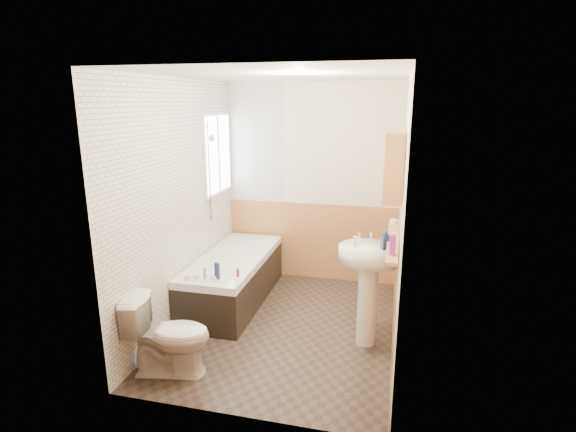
# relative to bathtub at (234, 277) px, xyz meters

# --- Properties ---
(floor) EXTENTS (2.80, 2.80, 0.00)m
(floor) POSITION_rel_bathtub_xyz_m (0.73, -0.47, -0.29)
(floor) COLOR #2D2520
(floor) RESTS_ON ground
(ceiling) EXTENTS (2.80, 2.80, 0.00)m
(ceiling) POSITION_rel_bathtub_xyz_m (0.73, -0.47, 2.21)
(ceiling) COLOR white
(ceiling) RESTS_ON ground
(wall_back) EXTENTS (2.20, 0.02, 2.50)m
(wall_back) POSITION_rel_bathtub_xyz_m (0.73, 0.94, 0.96)
(wall_back) COLOR #EFE3C5
(wall_back) RESTS_ON ground
(wall_front) EXTENTS (2.20, 0.02, 2.50)m
(wall_front) POSITION_rel_bathtub_xyz_m (0.73, -1.88, 0.96)
(wall_front) COLOR #EFE3C5
(wall_front) RESTS_ON ground
(wall_left) EXTENTS (0.02, 2.80, 2.50)m
(wall_left) POSITION_rel_bathtub_xyz_m (-0.38, -0.47, 0.96)
(wall_left) COLOR #EFE3C5
(wall_left) RESTS_ON ground
(wall_right) EXTENTS (0.02, 2.80, 2.50)m
(wall_right) POSITION_rel_bathtub_xyz_m (1.84, -0.47, 0.96)
(wall_right) COLOR #EFE3C5
(wall_right) RESTS_ON ground
(wainscot_right) EXTENTS (0.01, 2.80, 1.00)m
(wainscot_right) POSITION_rel_bathtub_xyz_m (1.82, -0.47, 0.21)
(wainscot_right) COLOR tan
(wainscot_right) RESTS_ON wall_right
(wainscot_front) EXTENTS (2.20, 0.01, 1.00)m
(wainscot_front) POSITION_rel_bathtub_xyz_m (0.73, -1.86, 0.21)
(wainscot_front) COLOR tan
(wainscot_front) RESTS_ON wall_front
(wainscot_back) EXTENTS (2.20, 0.01, 1.00)m
(wainscot_back) POSITION_rel_bathtub_xyz_m (0.73, 0.91, 0.21)
(wainscot_back) COLOR tan
(wainscot_back) RESTS_ON wall_back
(tile_cladding_left) EXTENTS (0.01, 2.80, 2.50)m
(tile_cladding_left) POSITION_rel_bathtub_xyz_m (-0.36, -0.47, 0.96)
(tile_cladding_left) COLOR white
(tile_cladding_left) RESTS_ON wall_left
(tile_return_back) EXTENTS (0.75, 0.01, 1.50)m
(tile_return_back) POSITION_rel_bathtub_xyz_m (0.01, 0.91, 1.46)
(tile_return_back) COLOR white
(tile_return_back) RESTS_ON wall_back
(window) EXTENTS (0.03, 0.79, 0.99)m
(window) POSITION_rel_bathtub_xyz_m (-0.33, 0.48, 1.36)
(window) COLOR white
(window) RESTS_ON wall_left
(bathtub) EXTENTS (0.70, 1.74, 0.69)m
(bathtub) POSITION_rel_bathtub_xyz_m (0.00, 0.00, 0.00)
(bathtub) COLOR black
(bathtub) RESTS_ON floor
(shower_riser) EXTENTS (0.10, 0.08, 1.14)m
(shower_riser) POSITION_rel_bathtub_xyz_m (-0.31, 0.16, 1.30)
(shower_riser) COLOR silver
(shower_riser) RESTS_ON wall_left
(toilet) EXTENTS (0.76, 0.51, 0.69)m
(toilet) POSITION_rel_bathtub_xyz_m (-0.03, -1.47, 0.06)
(toilet) COLOR white
(toilet) RESTS_ON floor
(sink) EXTENTS (0.58, 0.46, 1.11)m
(sink) POSITION_rel_bathtub_xyz_m (1.57, -0.60, 0.42)
(sink) COLOR white
(sink) RESTS_ON floor
(pine_shelf) EXTENTS (0.10, 1.33, 0.03)m
(pine_shelf) POSITION_rel_bathtub_xyz_m (1.77, -0.57, 0.77)
(pine_shelf) COLOR tan
(pine_shelf) RESTS_ON wall_right
(medicine_cabinet) EXTENTS (0.17, 0.66, 0.59)m
(medicine_cabinet) POSITION_rel_bathtub_xyz_m (1.74, -0.55, 1.44)
(medicine_cabinet) COLOR tan
(medicine_cabinet) RESTS_ON wall_right
(foam_can) EXTENTS (0.06, 0.06, 0.16)m
(foam_can) POSITION_rel_bathtub_xyz_m (1.77, -1.03, 0.87)
(foam_can) COLOR purple
(foam_can) RESTS_ON pine_shelf
(green_bottle) EXTENTS (0.05, 0.05, 0.21)m
(green_bottle) POSITION_rel_bathtub_xyz_m (1.77, -0.86, 0.89)
(green_bottle) COLOR silver
(green_bottle) RESTS_ON pine_shelf
(black_jar) EXTENTS (0.09, 0.09, 0.05)m
(black_jar) POSITION_rel_bathtub_xyz_m (1.77, -0.09, 0.81)
(black_jar) COLOR silver
(black_jar) RESTS_ON pine_shelf
(soap_bottle) EXTENTS (0.14, 0.20, 0.08)m
(soap_bottle) POSITION_rel_bathtub_xyz_m (1.71, -0.64, 0.74)
(soap_bottle) COLOR navy
(soap_bottle) RESTS_ON sink
(clear_bottle) EXTENTS (0.04, 0.04, 0.10)m
(clear_bottle) POSITION_rel_bathtub_xyz_m (1.43, -0.64, 0.75)
(clear_bottle) COLOR silver
(clear_bottle) RESTS_ON sink
(blue_gel) EXTENTS (0.05, 0.05, 0.17)m
(blue_gel) POSITION_rel_bathtub_xyz_m (0.09, -0.68, 0.35)
(blue_gel) COLOR navy
(blue_gel) RESTS_ON bathtub
(cream_jar) EXTENTS (0.08, 0.08, 0.05)m
(cream_jar) POSITION_rel_bathtub_xyz_m (-0.18, -0.76, 0.29)
(cream_jar) COLOR silver
(cream_jar) RESTS_ON bathtub
(orange_bottle) EXTENTS (0.03, 0.03, 0.09)m
(orange_bottle) POSITION_rel_bathtub_xyz_m (0.27, -0.57, 0.31)
(orange_bottle) COLOR maroon
(orange_bottle) RESTS_ON bathtub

